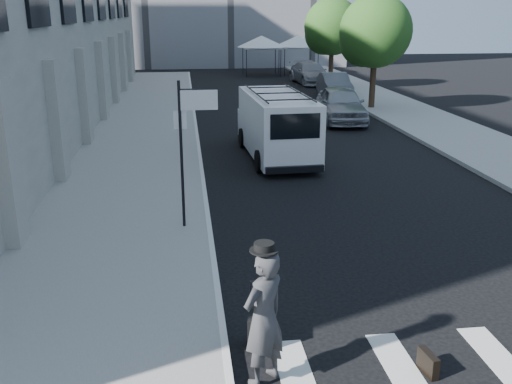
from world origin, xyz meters
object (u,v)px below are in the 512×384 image
object	(u,v)px
businessman	(264,318)
parked_car_a	(341,104)
briefcase	(428,363)
parked_car_c	(310,73)
cargo_van	(276,125)
parked_car_b	(334,85)
suitcase	(256,331)

from	to	relation	value
businessman	parked_car_a	xyz separation A→B (m)	(6.50, 19.69, -0.18)
briefcase	parked_car_c	size ratio (longest dim) A/B	0.08
cargo_van	parked_car_b	distance (m)	15.75
businessman	briefcase	world-z (taller)	businessman
businessman	cargo_van	bearing A→B (deg)	-138.82
businessman	parked_car_c	world-z (taller)	businessman
parked_car_b	parked_car_c	distance (m)	7.00
parked_car_a	briefcase	bearing A→B (deg)	-96.51
cargo_van	parked_car_c	size ratio (longest dim) A/B	1.17
briefcase	parked_car_b	world-z (taller)	parked_car_b
briefcase	parked_car_a	xyz separation A→B (m)	(4.05, 19.80, 0.67)
businessman	parked_car_c	bearing A→B (deg)	-142.42
suitcase	businessman	bearing A→B (deg)	-79.90
parked_car_c	briefcase	bearing A→B (deg)	-104.24
parked_car_c	parked_car_a	bearing A→B (deg)	-101.53
businessman	briefcase	size ratio (longest dim) A/B	4.67
suitcase	cargo_van	bearing A→B (deg)	89.49
suitcase	parked_car_b	size ratio (longest dim) A/B	0.24
parked_car_c	businessman	bearing A→B (deg)	-108.14
suitcase	parked_car_b	world-z (taller)	parked_car_b
businessman	cargo_van	world-z (taller)	cargo_van
businessman	parked_car_a	bearing A→B (deg)	-147.25
businessman	parked_car_a	size ratio (longest dim) A/B	0.42
briefcase	parked_car_c	world-z (taller)	parked_car_c
briefcase	cargo_van	bearing A→B (deg)	82.72
parked_car_b	parked_car_c	bearing A→B (deg)	93.60
parked_car_a	parked_car_c	bearing A→B (deg)	88.22
suitcase	briefcase	bearing A→B (deg)	-12.22
suitcase	parked_car_c	world-z (taller)	parked_car_c
suitcase	parked_car_a	world-z (taller)	parked_car_a
briefcase	cargo_van	size ratio (longest dim) A/B	0.07
businessman	parked_car_b	distance (m)	28.96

